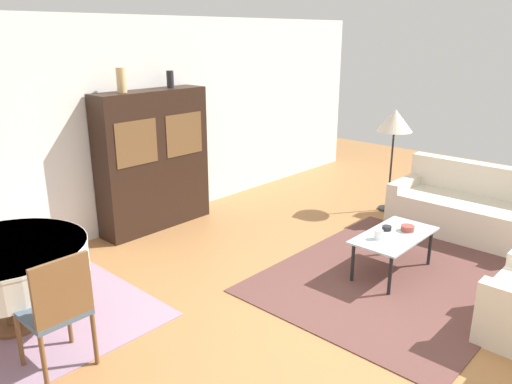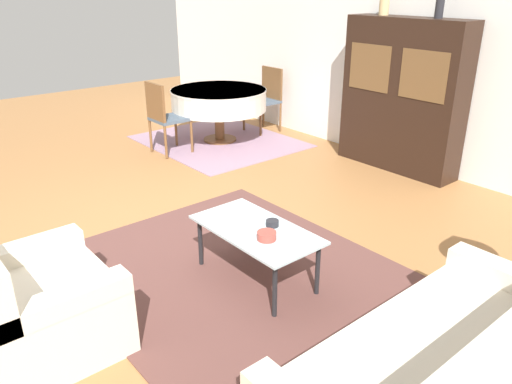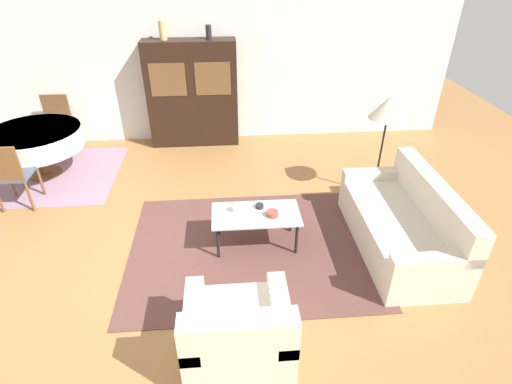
% 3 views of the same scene
% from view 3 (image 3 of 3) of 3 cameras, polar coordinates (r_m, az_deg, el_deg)
% --- Properties ---
extents(ground_plane, '(14.00, 14.00, 0.00)m').
position_cam_3_polar(ground_plane, '(4.74, -15.17, -10.79)').
color(ground_plane, '#9E6B3D').
extents(wall_back, '(10.00, 0.06, 2.70)m').
position_cam_3_polar(wall_back, '(7.33, -12.47, 17.30)').
color(wall_back, white).
rests_on(wall_back, ground_plane).
extents(area_rug, '(2.88, 2.26, 0.01)m').
position_cam_3_polar(area_rug, '(4.87, -0.75, -7.96)').
color(area_rug, brown).
rests_on(area_rug, ground_plane).
extents(dining_rug, '(2.19, 1.87, 0.01)m').
position_cam_3_polar(dining_rug, '(7.14, -27.67, 2.13)').
color(dining_rug, gray).
rests_on(dining_rug, ground_plane).
extents(couch, '(0.90, 1.88, 0.87)m').
position_cam_3_polar(couch, '(5.03, 20.26, -4.47)').
color(couch, beige).
rests_on(couch, ground_plane).
extents(armchair, '(0.90, 0.84, 0.84)m').
position_cam_3_polar(armchair, '(3.60, -2.54, -19.80)').
color(armchair, beige).
rests_on(armchair, ground_plane).
extents(coffee_table, '(1.03, 0.55, 0.44)m').
position_cam_3_polar(coffee_table, '(4.69, 0.00, -3.57)').
color(coffee_table, black).
rests_on(coffee_table, area_rug).
extents(display_cabinet, '(1.54, 0.39, 1.81)m').
position_cam_3_polar(display_cabinet, '(7.18, -9.04, 13.63)').
color(display_cabinet, black).
rests_on(display_cabinet, ground_plane).
extents(dining_table, '(1.37, 1.37, 0.75)m').
position_cam_3_polar(dining_table, '(6.92, -29.01, 6.60)').
color(dining_table, brown).
rests_on(dining_table, dining_rug).
extents(dining_chair_near, '(0.44, 0.44, 0.96)m').
position_cam_3_polar(dining_chair_near, '(6.22, -31.69, 2.41)').
color(dining_chair_near, brown).
rests_on(dining_chair_near, dining_rug).
extents(dining_chair_far, '(0.44, 0.44, 0.96)m').
position_cam_3_polar(dining_chair_far, '(7.72, -26.59, 9.12)').
color(dining_chair_far, brown).
rests_on(dining_chair_far, dining_rug).
extents(floor_lamp, '(0.50, 0.50, 1.47)m').
position_cam_3_polar(floor_lamp, '(5.59, 18.42, 11.07)').
color(floor_lamp, black).
rests_on(floor_lamp, ground_plane).
extents(cup, '(0.09, 0.09, 0.10)m').
position_cam_3_polar(cup, '(4.68, -2.84, -2.28)').
color(cup, white).
rests_on(cup, coffee_table).
extents(bowl, '(0.14, 0.14, 0.06)m').
position_cam_3_polar(bowl, '(4.62, 2.35, -3.09)').
color(bowl, '#9E4238').
rests_on(bowl, coffee_table).
extents(bowl_small, '(0.10, 0.10, 0.05)m').
position_cam_3_polar(bowl_small, '(4.75, 0.50, -2.01)').
color(bowl_small, '#232328').
rests_on(bowl_small, coffee_table).
extents(vase_tall, '(0.12, 0.12, 0.29)m').
position_cam_3_polar(vase_tall, '(6.97, -13.19, 21.58)').
color(vase_tall, tan).
rests_on(vase_tall, display_cabinet).
extents(vase_short, '(0.09, 0.09, 0.22)m').
position_cam_3_polar(vase_short, '(6.92, -6.79, 21.74)').
color(vase_short, '#232328').
rests_on(vase_short, display_cabinet).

